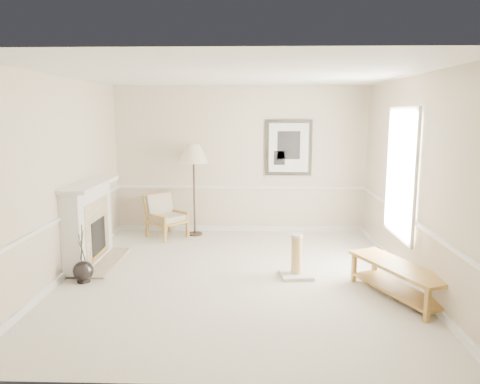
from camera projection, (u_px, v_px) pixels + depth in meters
The scene contains 8 objects.
ground at pixel (235, 277), 6.86m from camera, with size 5.50×5.50×0.00m, color silver.
room at pixel (245, 150), 6.62m from camera, with size 5.04×5.54×2.92m.
fireplace at pixel (89, 224), 7.41m from camera, with size 0.64×1.64×1.31m.
floor_vase at pixel (83, 272), 6.64m from camera, with size 0.29×0.29×0.84m.
armchair at pixel (164, 214), 9.07m from camera, with size 0.91×0.90×0.83m.
floor_lamp at pixel (194, 156), 8.98m from camera, with size 0.69×0.69×1.78m.
bench at pixel (398, 276), 6.06m from camera, with size 1.05×1.61×0.44m.
scratching_post at pixel (296, 264), 6.85m from camera, with size 0.50×0.50×0.64m.
Camera 1 is at (0.28, -6.54, 2.39)m, focal length 35.00 mm.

